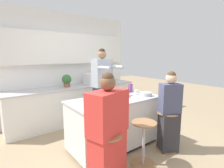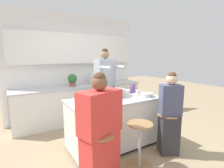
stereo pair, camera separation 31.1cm
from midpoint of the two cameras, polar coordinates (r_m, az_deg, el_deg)
name	(u,v)px [view 2 (the right image)]	position (r m, az deg, el deg)	size (l,w,h in m)	color
ground_plane	(114,146)	(3.44, 3.49, -19.52)	(16.00, 16.00, 0.00)	tan
wall_back	(76,60)	(4.71, -9.91, 7.86)	(3.51, 0.22, 2.70)	white
back_counter	(81,102)	(4.58, -8.04, -6.00)	(3.26, 0.67, 0.90)	white
kitchen_island	(114,122)	(3.24, 3.57, -12.45)	(1.66, 0.80, 0.90)	black
bar_stool_leftmost	(100,157)	(2.42, -0.07, -22.70)	(0.38, 0.38, 0.68)	#997047
bar_stool_center	(140,143)	(2.78, 12.39, -18.43)	(0.38, 0.38, 0.68)	#997047
bar_stool_rightmost	(168,132)	(3.26, 20.42, -14.43)	(0.38, 0.38, 0.68)	#997047
person_cooking	(105,91)	(3.75, 0.16, -2.45)	(0.49, 0.59, 1.80)	#383842
person_wrapped_blanket	(100,133)	(2.31, 0.09, -15.68)	(0.61, 0.43, 1.46)	red
person_seated_near	(170,117)	(3.15, 21.06, -10.01)	(0.40, 0.38, 1.40)	#333338
cooking_pot	(118,93)	(3.22, 4.77, -2.93)	(0.36, 0.28, 0.15)	#B7BABC
fruit_bowl	(124,91)	(3.54, 6.55, -2.44)	(0.22, 0.22, 0.07)	white
mixing_bowl_steel	(147,95)	(3.32, 14.14, -3.50)	(0.21, 0.21, 0.07)	#B7BABC
coffee_cup_near	(138,93)	(3.37, 11.04, -2.93)	(0.10, 0.07, 0.10)	white
coffee_cup_far	(87,101)	(2.76, -4.91, -5.67)	(0.10, 0.07, 0.09)	#4C7099
banana_bunch	(89,98)	(3.06, -4.53, -4.48)	(0.17, 0.12, 0.06)	yellow
juice_carton	(133,88)	(3.62, 9.26, -1.40)	(0.07, 0.07, 0.19)	#7A428E
microwave	(101,78)	(4.65, -1.86, 1.84)	(0.52, 0.36, 0.30)	white
potted_plant	(72,80)	(4.37, -10.82, 1.43)	(0.23, 0.23, 0.30)	#93563D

